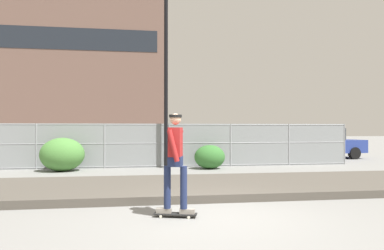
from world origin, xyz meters
TOP-DOWN VIEW (x-y plane):
  - ground_plane at (0.00, 0.00)m, footprint 120.00×120.00m
  - gravel_berm at (0.00, 2.90)m, footprint 15.07×3.46m
  - skateboard at (-0.52, 0.14)m, footprint 0.82×0.40m
  - skater at (-0.52, 0.14)m, footprint 0.72×0.62m
  - chain_fence at (-0.00, 8.38)m, footprint 16.16×0.06m
  - street_lamp at (-0.16, 8.08)m, footprint 0.44×0.44m
  - parked_car_near at (-2.48, 11.39)m, footprint 4.47×2.09m
  - parked_car_mid at (3.35, 11.59)m, footprint 4.49×2.13m
  - parked_car_far at (8.60, 11.46)m, footprint 4.55×2.25m
  - library_building at (-13.61, 39.49)m, footprint 30.84×10.96m
  - shrub_left at (-4.18, 7.59)m, footprint 1.67×1.36m
  - shrub_center at (1.59, 7.54)m, footprint 1.26×1.03m

SIDE VIEW (x-z plane):
  - ground_plane at x=0.00m, z-range 0.00..0.00m
  - skateboard at x=-0.52m, z-range 0.02..0.09m
  - gravel_berm at x=0.00m, z-range 0.00..0.19m
  - shrub_center at x=1.59m, z-range 0.00..0.97m
  - shrub_left at x=-4.18m, z-range 0.00..1.29m
  - parked_car_near at x=-2.48m, z-range 0.01..1.67m
  - parked_car_mid at x=3.35m, z-range 0.01..1.67m
  - parked_car_far at x=8.60m, z-range 0.01..1.67m
  - chain_fence at x=0.00m, z-range 0.01..1.86m
  - skater at x=-0.52m, z-range 0.21..2.07m
  - street_lamp at x=-0.16m, z-range 0.86..8.57m
  - library_building at x=-13.61m, z-range 0.00..18.97m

